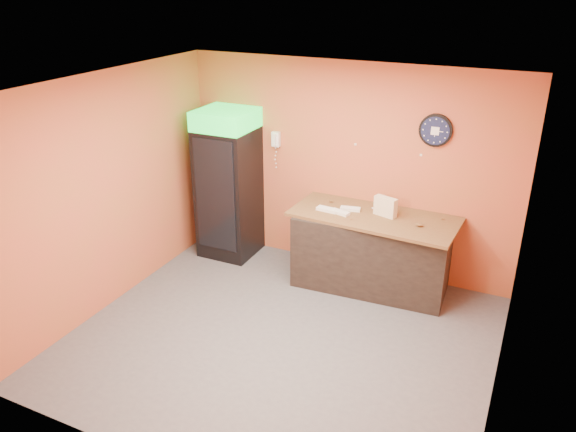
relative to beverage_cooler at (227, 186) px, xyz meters
The scene contains 15 objects.
floor 2.50m from the beverage_cooler, 44.79° to the right, with size 4.50×4.50×0.00m, color #47474C.
back_wall 1.70m from the beverage_cooler, 13.82° to the left, with size 4.50×0.02×2.80m, color #C24D36.
left_wall 1.76m from the beverage_cooler, 111.63° to the right, with size 0.02×4.00×2.80m, color #C24D36.
right_wall 4.20m from the beverage_cooler, 22.52° to the right, with size 0.02×4.00×2.80m, color #C24D36.
ceiling 2.88m from the beverage_cooler, 44.79° to the right, with size 4.50×4.00×0.02m, color white.
beverage_cooler is the anchor object (origin of this frame).
prep_counter 2.21m from the beverage_cooler, ahead, with size 1.92×0.85×0.96m, color black.
wall_clock 2.92m from the beverage_cooler, ahead, with size 0.40×0.06×0.40m.
wall_phone 0.95m from the beverage_cooler, 30.18° to the left, with size 0.11×0.10×0.20m.
butcher_paper 2.15m from the beverage_cooler, ahead, with size 2.06×0.93×0.04m, color brown.
sub_roll_stack 2.27m from the beverage_cooler, ahead, with size 0.31×0.18×0.24m.
wrapped_sandwich_left 1.57m from the beverage_cooler, ahead, with size 0.27×0.11×0.04m, color white.
wrapped_sandwich_mid 1.75m from the beverage_cooler, ahead, with size 0.25×0.10×0.04m, color white.
wrapped_sandwich_right 1.82m from the beverage_cooler, ahead, with size 0.25×0.10×0.04m, color white.
kitchen_tool 2.22m from the beverage_cooler, ahead, with size 0.06×0.06×0.06m, color silver.
Camera 1 is at (2.29, -4.69, 3.79)m, focal length 35.00 mm.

